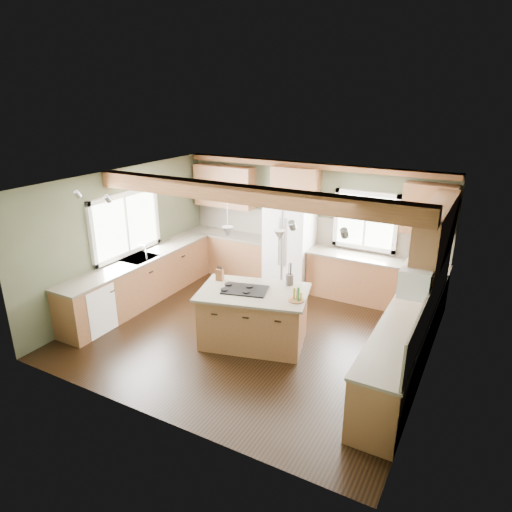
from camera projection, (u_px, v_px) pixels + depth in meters
The scene contains 37 objects.
floor at pixel (253, 332), 7.87m from camera, with size 5.60×5.60×0.00m, color black.
ceiling at pixel (252, 183), 6.98m from camera, with size 5.60×5.60×0.00m, color silver.
wall_back at pixel (311, 225), 9.49m from camera, with size 5.60×5.60×0.00m, color #3F4531.
wall_left at pixel (124, 237), 8.68m from camera, with size 5.00×5.00×0.00m, color #3F4531.
wall_right at pixel (433, 297), 6.16m from camera, with size 5.00×5.00×0.00m, color #3F4531.
ceiling_beam at pixel (244, 194), 6.81m from camera, with size 5.55×0.26×0.26m, color #4F2916.
soffit_trim at pixel (311, 166), 8.98m from camera, with size 5.55×0.20×0.10m, color #4F2916.
backsplash_back at pixel (310, 229), 9.50m from camera, with size 5.58×0.03×0.58m, color brown.
backsplash_right at pixel (432, 302), 6.24m from camera, with size 0.03×3.70×0.58m, color brown.
base_cab_back_left at pixel (231, 254), 10.34m from camera, with size 2.02×0.60×0.88m, color brown.
counter_back_left at pixel (230, 235), 10.18m from camera, with size 2.06×0.64×0.04m, color #464034.
base_cab_back_right at pixel (374, 281), 8.86m from camera, with size 2.62×0.60×0.88m, color brown.
counter_back_right at pixel (376, 259), 8.70m from camera, with size 2.66×0.64×0.04m, color #464034.
base_cab_left at pixel (142, 281), 8.88m from camera, with size 0.60×3.70×0.88m, color brown.
counter_left at pixel (140, 259), 8.73m from camera, with size 0.64×3.74×0.04m, color #464034.
base_cab_right at pixel (404, 345), 6.63m from camera, with size 0.60×3.70×0.88m, color brown.
counter_right at pixel (408, 317), 6.48m from camera, with size 0.64×3.74×0.04m, color #464034.
upper_cab_back_left at pixel (224, 186), 10.02m from camera, with size 1.40×0.35×0.90m, color brown.
upper_cab_over_fridge at pixel (295, 184), 9.19m from camera, with size 0.96×0.35×0.70m, color brown.
upper_cab_right at pixel (436, 232), 6.76m from camera, with size 0.35×2.20×0.90m, color brown.
upper_cab_back_corner at pixel (429, 209), 8.08m from camera, with size 0.90×0.35×0.90m, color brown.
window_left at pixel (125, 224), 8.63m from camera, with size 0.04×1.60×1.05m, color white.
window_back at pixel (366, 221), 8.87m from camera, with size 1.10×0.04×1.00m, color white.
sink at pixel (140, 258), 8.73m from camera, with size 0.50×0.65×0.03m, color #262628.
faucet at pixel (146, 253), 8.59m from camera, with size 0.02×0.02×0.28m, color #B2B2B7.
dishwasher at pixel (90, 308), 7.81m from camera, with size 0.60×0.60×0.84m, color white.
oven at pixel (381, 395), 5.57m from camera, with size 0.60×0.72×0.84m, color white.
microwave at pixel (418, 278), 6.14m from camera, with size 0.40×0.70×0.38m, color white.
pendant_left at pixel (228, 232), 7.03m from camera, with size 0.18×0.18×0.16m, color #B2B2B7.
pendant_right at pixel (280, 235), 6.85m from camera, with size 0.18×0.18×0.16m, color #B2B2B7.
refrigerator at pixel (289, 246), 9.44m from camera, with size 0.90×0.74×1.80m, color white.
island at pixel (254, 318), 7.43m from camera, with size 1.62×0.99×0.88m, color brown.
island_top at pixel (253, 292), 7.27m from camera, with size 1.73×1.10×0.04m, color #464034.
cooktop at pixel (245, 290), 7.29m from camera, with size 0.70×0.47×0.02m, color black.
knife_block at pixel (220, 275), 7.66m from camera, with size 0.12×0.09×0.20m, color brown.
utensil_crock at pixel (290, 280), 7.49m from camera, with size 0.13×0.13×0.17m, color #463D38.
bottle_tray at pixel (296, 294), 6.90m from camera, with size 0.24×0.24×0.22m, color brown, non-canonical shape.
Camera 1 is at (3.38, -6.07, 3.93)m, focal length 32.00 mm.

